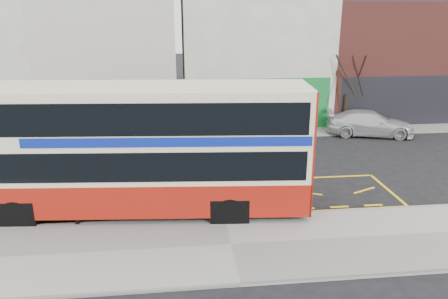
{
  "coord_description": "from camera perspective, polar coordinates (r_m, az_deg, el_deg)",
  "views": [
    {
      "loc": [
        -1.53,
        -14.16,
        7.1
      ],
      "look_at": [
        0.25,
        2.0,
        1.84
      ],
      "focal_mm": 35.0,
      "sensor_mm": 36.0,
      "label": 1
    }
  ],
  "objects": [
    {
      "name": "ground",
      "position": [
        15.92,
        -0.11,
        -8.57
      ],
      "size": [
        120.0,
        120.0,
        0.0
      ],
      "primitive_type": "plane",
      "color": "black",
      "rests_on": "ground"
    },
    {
      "name": "pavement",
      "position": [
        13.87,
        0.94,
        -12.5
      ],
      "size": [
        40.0,
        4.0,
        0.15
      ],
      "primitive_type": "cube",
      "color": "#9C9A94",
      "rests_on": "ground"
    },
    {
      "name": "kerb",
      "position": [
        15.55,
        0.04,
        -8.93
      ],
      "size": [
        40.0,
        0.15,
        0.15
      ],
      "primitive_type": "cube",
      "color": "gray",
      "rests_on": "ground"
    },
    {
      "name": "far_pavement",
      "position": [
        26.17,
        -2.72,
        2.34
      ],
      "size": [
        50.0,
        3.0,
        0.15
      ],
      "primitive_type": "cube",
      "color": "#9C9A94",
      "rests_on": "ground"
    },
    {
      "name": "road_markings",
      "position": [
        17.35,
        -0.69,
        -6.21
      ],
      "size": [
        14.0,
        3.4,
        0.01
      ],
      "primitive_type": null,
      "color": "yellow",
      "rests_on": "ground"
    },
    {
      "name": "terrace_left",
      "position": [
        29.47,
        -14.46,
        13.92
      ],
      "size": [
        8.0,
        8.01,
        11.8
      ],
      "color": "beige",
      "rests_on": "ground"
    },
    {
      "name": "terrace_green_shop",
      "position": [
        29.65,
        3.59,
        13.97
      ],
      "size": [
        9.0,
        8.01,
        11.3
      ],
      "color": "white",
      "rests_on": "ground"
    },
    {
      "name": "terrace_right",
      "position": [
        32.45,
        19.83,
        12.44
      ],
      "size": [
        9.0,
        8.01,
        10.3
      ],
      "color": "brown",
      "rests_on": "ground"
    },
    {
      "name": "double_decker_bus",
      "position": [
        15.53,
        -10.6,
        0.16
      ],
      "size": [
        11.82,
        3.62,
        4.65
      ],
      "rotation": [
        0.0,
        0.0,
        -0.08
      ],
      "color": "#FDEFC1",
      "rests_on": "ground"
    },
    {
      "name": "bus_stop_post",
      "position": [
        15.03,
        -19.01,
        -2.42
      ],
      "size": [
        0.82,
        0.15,
        3.33
      ],
      "rotation": [
        0.0,
        0.0,
        -0.06
      ],
      "color": "black",
      "rests_on": "pavement"
    },
    {
      "name": "car_silver",
      "position": [
        24.39,
        -22.51,
        1.31
      ],
      "size": [
        4.32,
        2.34,
        1.39
      ],
      "primitive_type": "imported",
      "rotation": [
        0.0,
        0.0,
        1.75
      ],
      "color": "silver",
      "rests_on": "ground"
    },
    {
      "name": "car_grey",
      "position": [
        23.61,
        -4.59,
        2.26
      ],
      "size": [
        4.79,
        2.89,
        1.49
      ],
      "primitive_type": "imported",
      "rotation": [
        0.0,
        0.0,
        1.26
      ],
      "color": "#3B3C42",
      "rests_on": "ground"
    },
    {
      "name": "car_white",
      "position": [
        26.89,
        18.47,
        3.27
      ],
      "size": [
        5.31,
        3.23,
        1.44
      ],
      "primitive_type": "imported",
      "rotation": [
        0.0,
        0.0,
        1.31
      ],
      "color": "silver",
      "rests_on": "ground"
    },
    {
      "name": "street_tree_right",
      "position": [
        27.25,
        16.03,
        10.7
      ],
      "size": [
        2.71,
        2.71,
        5.86
      ],
      "color": "black",
      "rests_on": "ground"
    }
  ]
}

